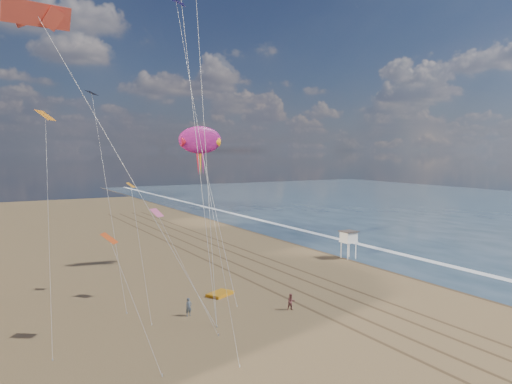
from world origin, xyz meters
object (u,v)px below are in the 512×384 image
Objects in this scene: lifeguard_stand at (349,237)px; grounded_kite at (220,294)px; kite_flyer_a at (189,307)px; kite_flyer_b at (291,302)px; show_kite at (200,140)px.

lifeguard_stand reaches higher than grounded_kite.
kite_flyer_a reaches higher than kite_flyer_b.
grounded_kite is 19.68m from show_kite.
lifeguard_stand is 28.73m from kite_flyer_a.
lifeguard_stand is at bearing -16.79° from show_kite.
show_kite is at bearing 103.76° from kite_flyer_b.
lifeguard_stand is 22.71m from show_kite.
kite_flyer_b is at bearing -89.67° from show_kite.
show_kite is 23.34m from kite_flyer_a.
kite_flyer_b is (-18.13, -13.94, -2.02)m from lifeguard_stand.
show_kite reaches higher than kite_flyer_a.
grounded_kite is 1.72× the size of kite_flyer_b.
kite_flyer_a is (-8.24, -16.46, -14.34)m from show_kite.
lifeguard_stand is 2.44× the size of kite_flyer_b.
show_kite is at bearing 47.62° from grounded_kite.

